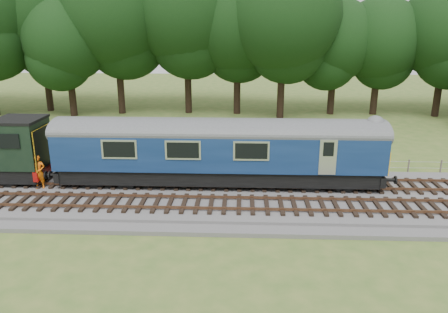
{
  "coord_description": "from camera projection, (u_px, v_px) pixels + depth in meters",
  "views": [
    {
      "loc": [
        1.51,
        -21.95,
        9.22
      ],
      "look_at": [
        0.52,
        1.4,
        2.0
      ],
      "focal_mm": 35.0,
      "sensor_mm": 36.0,
      "label": 1
    }
  ],
  "objects": [
    {
      "name": "ground",
      "position": [
        213.0,
        199.0,
        23.74
      ],
      "size": [
        120.0,
        120.0,
        0.0
      ],
      "primitive_type": "plane",
      "color": "#416525",
      "rests_on": "ground"
    },
    {
      "name": "ballast",
      "position": [
        213.0,
        196.0,
        23.68
      ],
      "size": [
        70.0,
        7.0,
        0.35
      ],
      "primitive_type": "cube",
      "color": "#4C4C4F",
      "rests_on": "ground"
    },
    {
      "name": "track_north",
      "position": [
        215.0,
        183.0,
        24.95
      ],
      "size": [
        67.2,
        2.4,
        0.21
      ],
      "color": "black",
      "rests_on": "ballast"
    },
    {
      "name": "track_south",
      "position": [
        211.0,
        204.0,
        22.09
      ],
      "size": [
        67.2,
        2.4,
        0.21
      ],
      "color": "black",
      "rests_on": "ballast"
    },
    {
      "name": "fence",
      "position": [
        218.0,
        172.0,
        28.03
      ],
      "size": [
        64.0,
        0.12,
        1.0
      ],
      "primitive_type": null,
      "color": "#6B6054",
      "rests_on": "ground"
    },
    {
      "name": "tree_line",
      "position": [
        227.0,
        116.0,
        44.74
      ],
      "size": [
        70.0,
        8.0,
        18.0
      ],
      "primitive_type": null,
      "color": "black",
      "rests_on": "ground"
    },
    {
      "name": "dmu_railcar",
      "position": [
        219.0,
        146.0,
        24.29
      ],
      "size": [
        18.05,
        2.86,
        3.88
      ],
      "color": "black",
      "rests_on": "ground"
    },
    {
      "name": "worker",
      "position": [
        39.0,
        172.0,
        24.07
      ],
      "size": [
        0.79,
        0.61,
        1.91
      ],
      "primitive_type": "imported",
      "rotation": [
        0.0,
        0.0,
        0.25
      ],
      "color": "orange",
      "rests_on": "ballast"
    }
  ]
}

